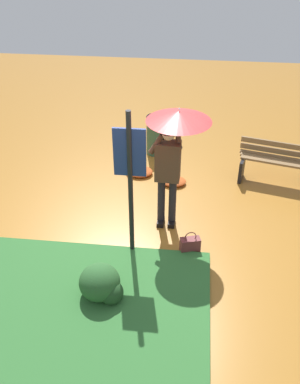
% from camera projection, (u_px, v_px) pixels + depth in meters
% --- Properties ---
extents(ground_plane, '(18.00, 18.00, 0.00)m').
position_uv_depth(ground_plane, '(149.00, 221.00, 7.31)').
color(ground_plane, '#9E6623').
extents(grass_verge, '(4.80, 4.00, 0.05)m').
position_uv_depth(grass_verge, '(6.00, 352.00, 5.15)').
color(grass_verge, '#2D662D').
rests_on(grass_verge, ground_plane).
extents(person_with_umbrella, '(0.96, 0.96, 2.04)m').
position_uv_depth(person_with_umbrella, '(174.00, 139.00, 6.39)').
color(person_with_umbrella, black).
rests_on(person_with_umbrella, ground_plane).
extents(info_sign_post, '(0.44, 0.07, 2.30)m').
position_uv_depth(info_sign_post, '(130.00, 169.00, 5.89)').
color(info_sign_post, black).
rests_on(info_sign_post, ground_plane).
extents(handbag, '(0.33, 0.22, 0.37)m').
position_uv_depth(handbag, '(190.00, 245.00, 6.60)').
color(handbag, brown).
rests_on(handbag, ground_plane).
extents(park_bench, '(1.43, 0.70, 0.75)m').
position_uv_depth(park_bench, '(277.00, 162.00, 8.14)').
color(park_bench, black).
rests_on(park_bench, ground_plane).
extents(trash_bin, '(0.42, 0.42, 0.83)m').
position_uv_depth(trash_bin, '(156.00, 135.00, 9.05)').
color(trash_bin, '#2D5138').
rests_on(trash_bin, ground_plane).
extents(shrub_cluster, '(0.61, 0.55, 0.50)m').
position_uv_depth(shrub_cluster, '(102.00, 284.00, 5.78)').
color(shrub_cluster, '#285628').
rests_on(shrub_cluster, ground_plane).
extents(leaf_pile_near_person, '(0.52, 0.42, 0.12)m').
position_uv_depth(leaf_pile_near_person, '(139.00, 172.00, 8.52)').
color(leaf_pile_near_person, '#B74C1E').
rests_on(leaf_pile_near_person, ground_plane).
extents(leaf_pile_far_path, '(0.48, 0.38, 0.11)m').
position_uv_depth(leaf_pile_far_path, '(173.00, 181.00, 8.23)').
color(leaf_pile_far_path, '#B74C1E').
rests_on(leaf_pile_far_path, ground_plane).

